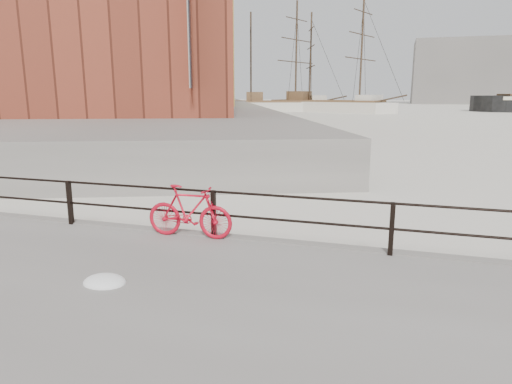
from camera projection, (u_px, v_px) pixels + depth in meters
The scene contains 13 objects.
ground at pixel (389, 270), 8.65m from camera, with size 400.00×400.00×0.00m, color white.
far_quay at pixel (179, 105), 87.10m from camera, with size 24.00×150.00×1.80m, color gray.
guardrail at pixel (392, 229), 8.33m from camera, with size 28.00×0.10×1.00m, color black, non-canonical shape.
bicycle at pixel (190, 211), 9.35m from camera, with size 1.82×0.27×1.10m, color red.
schooner_mid at pixel (326, 112), 79.07m from camera, with size 27.21×11.51×19.72m, color beige, non-canonical shape.
schooner_left at pixel (280, 111), 81.02m from camera, with size 22.84×10.38×17.50m, color beige, non-canonical shape.
workboat_near at pixel (62, 128), 43.04m from camera, with size 12.72×4.24×7.00m, color black, non-canonical shape.
workboat_far at pixel (128, 118), 59.83m from camera, with size 10.78×3.72×7.00m, color black, non-canonical shape.
apartment_mustard at pixel (135, 7), 52.25m from camera, with size 22.00×15.00×22.20m, color gold.
apartment_cream at pixel (159, 35), 74.74m from camera, with size 20.00×15.00×21.20m, color beige.
apartment_grey at pixel (171, 43), 95.93m from camera, with size 22.00×15.00×23.20m, color gray.
apartment_brick at pixel (179, 56), 118.52m from camera, with size 24.00×15.00×21.20m, color brown.
industrial_west at pixel (471, 72), 131.90m from camera, with size 32.00×18.00×18.00m, color gray.
Camera 1 is at (-0.05, -8.51, 3.29)m, focal length 32.00 mm.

